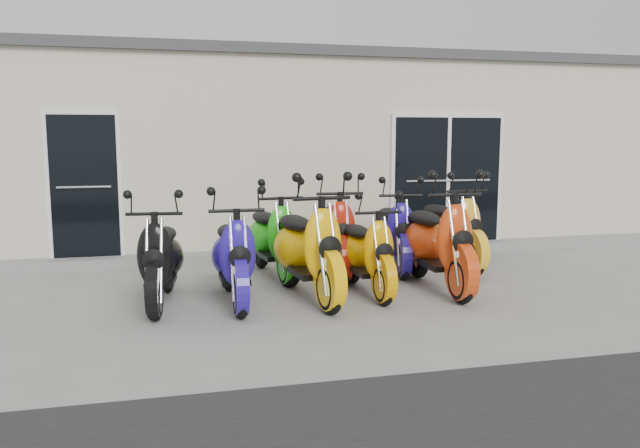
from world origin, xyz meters
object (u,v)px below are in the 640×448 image
(scooter_front_blue, at_px, (233,244))
(scooter_front_orange_a, at_px, (307,235))
(scooter_front_orange_b, at_px, (366,241))
(scooter_front_red, at_px, (438,229))
(scooter_front_black, at_px, (160,246))
(scooter_back_yellow, at_px, (451,219))
(scooter_back_green, at_px, (272,227))
(scooter_back_red, at_px, (333,223))
(scooter_back_blue, at_px, (394,222))

(scooter_front_blue, distance_m, scooter_front_orange_a, 0.88)
(scooter_front_blue, relative_size, scooter_front_orange_b, 1.08)
(scooter_front_orange_b, distance_m, scooter_front_red, 0.95)
(scooter_front_black, relative_size, scooter_front_red, 0.89)
(scooter_front_orange_b, distance_m, scooter_back_yellow, 2.06)
(scooter_front_red, bearing_deg, scooter_front_blue, -177.51)
(scooter_front_orange_a, xyz_separation_m, scooter_front_orange_b, (0.76, 0.09, -0.12))
(scooter_front_black, distance_m, scooter_front_orange_b, 2.46)
(scooter_front_red, xyz_separation_m, scooter_back_green, (-1.91, 1.23, -0.07))
(scooter_back_green, height_order, scooter_back_red, scooter_back_red)
(scooter_front_black, xyz_separation_m, scooter_front_orange_a, (1.70, -0.13, 0.09))
(scooter_front_blue, distance_m, scooter_front_red, 2.58)
(scooter_front_red, bearing_deg, scooter_front_orange_a, -176.43)
(scooter_front_orange_a, height_order, scooter_front_orange_b, scooter_front_orange_a)
(scooter_back_green, bearing_deg, scooter_front_orange_b, -58.50)
(scooter_back_yellow, bearing_deg, scooter_front_red, -125.21)
(scooter_back_red, height_order, scooter_back_yellow, scooter_back_red)
(scooter_front_orange_b, xyz_separation_m, scooter_back_blue, (0.81, 1.22, 0.05))
(scooter_front_blue, xyz_separation_m, scooter_back_red, (1.53, 1.25, 0.03))
(scooter_back_green, bearing_deg, scooter_front_red, -40.08)
(scooter_front_blue, bearing_deg, scooter_front_black, 171.99)
(scooter_front_black, relative_size, scooter_front_orange_a, 0.89)
(scooter_front_red, height_order, scooter_back_blue, scooter_front_red)
(scooter_front_orange_a, distance_m, scooter_back_blue, 2.05)
(scooter_back_red, bearing_deg, scooter_back_yellow, 4.23)
(scooter_front_orange_a, distance_m, scooter_front_red, 1.70)
(scooter_front_orange_a, height_order, scooter_back_green, scooter_front_orange_a)
(scooter_back_green, height_order, scooter_back_blue, same)
(scooter_front_orange_a, height_order, scooter_back_yellow, scooter_front_orange_a)
(scooter_front_black, height_order, scooter_back_blue, scooter_back_blue)
(scooter_front_orange_b, xyz_separation_m, scooter_back_green, (-0.98, 1.22, 0.05))
(scooter_front_red, bearing_deg, scooter_back_yellow, 59.43)
(scooter_front_orange_b, bearing_deg, scooter_back_red, 93.63)
(scooter_front_black, bearing_deg, scooter_front_orange_a, 1.68)
(scooter_front_orange_b, bearing_deg, scooter_back_yellow, 33.37)
(scooter_front_red, bearing_deg, scooter_back_blue, 97.13)
(scooter_front_blue, bearing_deg, scooter_front_orange_b, 2.38)
(scooter_front_red, distance_m, scooter_back_blue, 1.24)
(scooter_back_blue, bearing_deg, scooter_back_red, -168.56)
(scooter_front_orange_b, bearing_deg, scooter_front_red, -2.80)
(scooter_front_orange_a, xyz_separation_m, scooter_back_red, (0.66, 1.26, -0.05))
(scooter_front_orange_a, height_order, scooter_front_red, scooter_front_orange_a)
(scooter_front_orange_b, bearing_deg, scooter_back_blue, 54.65)
(scooter_front_black, xyz_separation_m, scooter_back_blue, (3.27, 1.18, 0.01))
(scooter_front_black, relative_size, scooter_back_green, 0.98)
(scooter_front_black, relative_size, scooter_front_blue, 0.98)
(scooter_front_black, distance_m, scooter_back_blue, 3.48)
(scooter_front_blue, bearing_deg, scooter_back_blue, 27.59)
(scooter_back_green, bearing_deg, scooter_front_black, -148.88)
(scooter_back_green, xyz_separation_m, scooter_back_red, (0.87, -0.04, 0.03))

